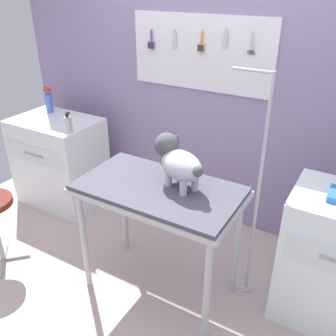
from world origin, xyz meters
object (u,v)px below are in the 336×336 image
(dog, at_px, (177,161))
(spray_bottle_short, at_px, (49,102))
(grooming_table, at_px, (159,199))
(grooming_arm, at_px, (255,203))
(counter_left, at_px, (60,162))

(dog, relative_size, spray_bottle_short, 1.73)
(grooming_table, bearing_deg, grooming_arm, 30.31)
(grooming_table, relative_size, counter_left, 1.23)
(spray_bottle_short, bearing_deg, counter_left, -36.48)
(grooming_table, relative_size, dog, 2.49)
(grooming_arm, bearing_deg, spray_bottle_short, 170.58)
(dog, bearing_deg, grooming_table, -137.69)
(counter_left, xyz_separation_m, spray_bottle_short, (-0.18, 0.14, 0.54))
(grooming_arm, relative_size, spray_bottle_short, 6.43)
(counter_left, relative_size, spray_bottle_short, 3.50)
(dog, bearing_deg, spray_bottle_short, 160.94)
(grooming_table, height_order, dog, dog)
(grooming_table, xyz_separation_m, counter_left, (-1.48, 0.55, -0.34))
(dog, xyz_separation_m, counter_left, (-1.56, 0.47, -0.60))
(grooming_arm, bearing_deg, counter_left, 173.51)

